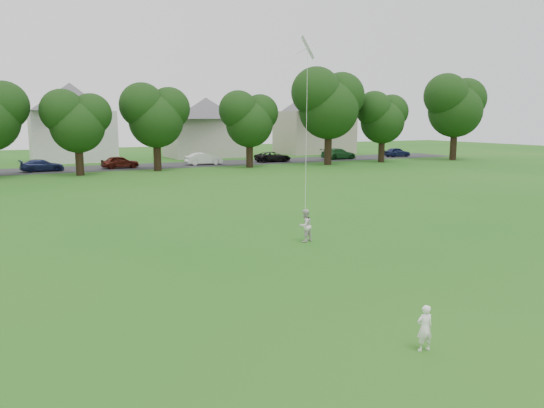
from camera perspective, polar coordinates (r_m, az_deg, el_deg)
ground at (r=14.79m, az=4.77°, el=-9.85°), size 160.00×160.00×0.00m
street at (r=54.57m, az=-19.26°, el=3.61°), size 90.00×7.00×0.01m
toddler at (r=11.78m, az=16.10°, el=-12.69°), size 0.40×0.29×1.00m
older_boy at (r=20.89m, az=3.57°, el=-2.34°), size 0.75×0.66×1.30m
kite at (r=21.31m, az=3.72°, el=7.75°), size 0.87×1.26×7.24m
tree_row at (r=48.68m, az=-14.67°, el=10.38°), size 84.45×8.67×10.33m
parked_cars at (r=54.85m, az=-12.25°, el=4.56°), size 70.26×2.37×1.29m
house_row at (r=64.41m, az=-19.84°, el=9.02°), size 78.15×14.26×10.60m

